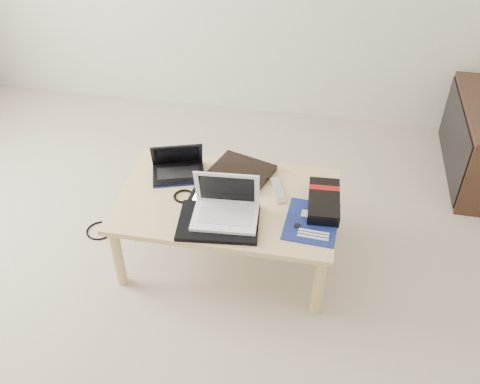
% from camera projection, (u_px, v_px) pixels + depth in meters
% --- Properties ---
extents(ground, '(4.00, 4.00, 0.00)m').
position_uv_depth(ground, '(148.00, 306.00, 2.66)').
color(ground, '#BAAA97').
rests_on(ground, ground).
extents(coffee_table, '(1.10, 0.70, 0.40)m').
position_uv_depth(coffee_table, '(227.00, 206.00, 2.72)').
color(coffee_table, '#D8BB82').
rests_on(coffee_table, ground).
extents(book, '(0.37, 0.34, 0.03)m').
position_uv_depth(book, '(241.00, 172.00, 2.84)').
color(book, black).
rests_on(book, coffee_table).
extents(netbook, '(0.32, 0.27, 0.18)m').
position_uv_depth(netbook, '(178.00, 167.00, 2.83)').
color(netbook, black).
rests_on(netbook, coffee_table).
extents(tablet, '(0.24, 0.19, 0.01)m').
position_uv_depth(tablet, '(214.00, 195.00, 2.70)').
color(tablet, black).
rests_on(tablet, coffee_table).
extents(remote, '(0.11, 0.20, 0.02)m').
position_uv_depth(remote, '(278.00, 190.00, 2.72)').
color(remote, silver).
rests_on(remote, coffee_table).
extents(neoprene_sleeve, '(0.41, 0.32, 0.02)m').
position_uv_depth(neoprene_sleeve, '(219.00, 222.00, 2.54)').
color(neoprene_sleeve, black).
rests_on(neoprene_sleeve, coffee_table).
extents(white_laptop, '(0.32, 0.24, 0.22)m').
position_uv_depth(white_laptop, '(226.00, 207.00, 2.53)').
color(white_laptop, white).
rests_on(white_laptop, neoprene_sleeve).
extents(motherboard, '(0.27, 0.32, 0.01)m').
position_uv_depth(motherboard, '(312.00, 222.00, 2.55)').
color(motherboard, '#0C1450').
rests_on(motherboard, coffee_table).
extents(gpu_box, '(0.17, 0.31, 0.07)m').
position_uv_depth(gpu_box, '(324.00, 201.00, 2.62)').
color(gpu_box, black).
rests_on(gpu_box, coffee_table).
extents(cable_coil, '(0.14, 0.14, 0.01)m').
position_uv_depth(cable_coil, '(184.00, 196.00, 2.69)').
color(cable_coil, black).
rests_on(cable_coil, coffee_table).
extents(floor_cable_coil, '(0.20, 0.20, 0.01)m').
position_uv_depth(floor_cable_coil, '(100.00, 231.00, 3.08)').
color(floor_cable_coil, black).
rests_on(floor_cable_coil, ground).
extents(floor_cable_trail, '(0.23, 0.23, 0.01)m').
position_uv_depth(floor_cable_trail, '(124.00, 225.00, 3.12)').
color(floor_cable_trail, black).
rests_on(floor_cable_trail, ground).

